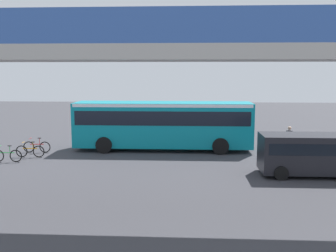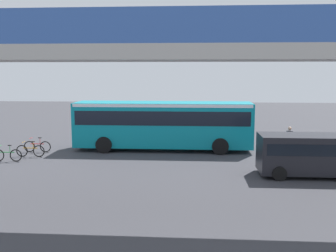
# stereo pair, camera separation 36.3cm
# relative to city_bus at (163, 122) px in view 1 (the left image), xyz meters

# --- Properties ---
(ground) EXTENTS (80.00, 80.00, 0.00)m
(ground) POSITION_rel_city_bus_xyz_m (-1.10, -1.32, -1.88)
(ground) COLOR #38383D
(city_bus) EXTENTS (11.54, 2.85, 3.15)m
(city_bus) POSITION_rel_city_bus_xyz_m (0.00, 0.00, 0.00)
(city_bus) COLOR #0C8493
(city_bus) RESTS_ON ground
(parked_van) EXTENTS (4.80, 2.17, 2.05)m
(parked_van) POSITION_rel_city_bus_xyz_m (-7.67, 5.92, -0.70)
(parked_van) COLOR black
(parked_van) RESTS_ON ground
(bicycle_orange) EXTENTS (1.77, 0.44, 0.96)m
(bicycle_orange) POSITION_rel_city_bus_xyz_m (7.86, 2.70, -1.51)
(bicycle_orange) COLOR black
(bicycle_orange) RESTS_ON ground
(bicycle_green) EXTENTS (1.77, 0.44, 0.96)m
(bicycle_green) POSITION_rel_city_bus_xyz_m (8.69, 3.97, -1.51)
(bicycle_green) COLOR black
(bicycle_green) RESTS_ON ground
(bicycle_red) EXTENTS (1.77, 0.44, 0.96)m
(bicycle_red) POSITION_rel_city_bus_xyz_m (8.00, 1.34, -1.51)
(bicycle_red) COLOR black
(bicycle_red) RESTS_ON ground
(pedestrian) EXTENTS (0.38, 0.38, 1.79)m
(pedestrian) POSITION_rel_city_bus_xyz_m (-7.91, 1.18, -1.00)
(pedestrian) COLOR #2D2D38
(pedestrian) RESTS_ON ground
(traffic_sign) EXTENTS (0.08, 0.60, 2.80)m
(traffic_sign) POSITION_rel_city_bus_xyz_m (-4.74, -4.91, 0.01)
(traffic_sign) COLOR slate
(traffic_sign) RESTS_ON ground
(lane_dash_leftmost) EXTENTS (2.00, 0.20, 0.01)m
(lane_dash_leftmost) POSITION_rel_city_bus_xyz_m (-5.10, -3.65, -1.88)
(lane_dash_leftmost) COLOR silver
(lane_dash_leftmost) RESTS_ON ground
(lane_dash_left) EXTENTS (2.00, 0.20, 0.01)m
(lane_dash_left) POSITION_rel_city_bus_xyz_m (-1.10, -3.65, -1.88)
(lane_dash_left) COLOR silver
(lane_dash_left) RESTS_ON ground
(lane_dash_centre) EXTENTS (2.00, 0.20, 0.01)m
(lane_dash_centre) POSITION_rel_city_bus_xyz_m (2.90, -3.65, -1.88)
(lane_dash_centre) COLOR silver
(lane_dash_centre) RESTS_ON ground
(pedestrian_overpass) EXTENTS (28.92, 2.60, 7.07)m
(pedestrian_overpass) POSITION_rel_city_bus_xyz_m (-1.10, 11.46, 3.40)
(pedestrian_overpass) COLOR #B2ADA5
(pedestrian_overpass) RESTS_ON ground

